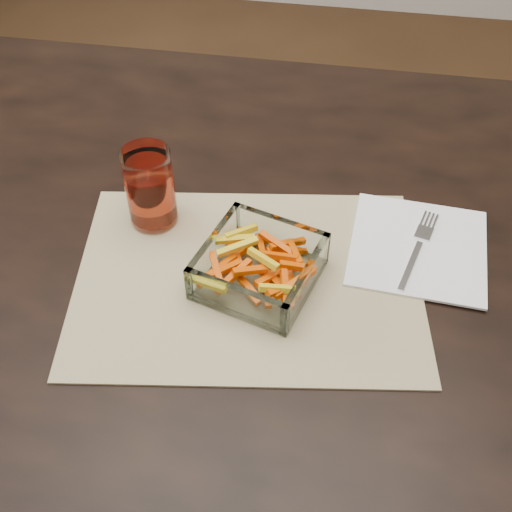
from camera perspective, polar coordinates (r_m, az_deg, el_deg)
The scene contains 6 objects.
dining_table at distance 0.98m, azimuth -1.32°, elevation -0.77°, with size 1.60×0.90×0.75m.
placemat at distance 0.84m, azimuth -0.71°, elevation -1.97°, with size 0.45×0.33×0.00m, color tan.
glass_bowl at distance 0.82m, azimuth 0.28°, elevation -1.13°, with size 0.17×0.17×0.05m.
tumbler at distance 0.89m, azimuth -9.38°, elevation 5.81°, with size 0.07×0.07×0.12m.
napkin at distance 0.90m, azimuth 14.21°, elevation 0.75°, with size 0.18×0.18×0.00m, color white.
fork at distance 0.90m, azimuth 14.22°, elevation 0.81°, with size 0.06×0.16×0.00m.
Camera 1 is at (0.13, -0.64, 1.39)m, focal length 45.00 mm.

